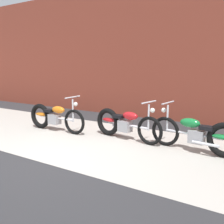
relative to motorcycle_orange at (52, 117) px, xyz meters
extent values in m
plane|color=#2D2D30|center=(1.62, -1.91, -0.40)|extent=(80.00, 80.00, 0.00)
cube|color=#B2ADA3|center=(1.62, -0.16, -0.40)|extent=(36.00, 3.50, 0.01)
cube|color=brown|center=(1.62, 3.29, 1.92)|extent=(36.00, 0.50, 4.64)
torus|color=black|center=(0.81, 0.00, -0.06)|extent=(0.68, 0.08, 0.68)
torus|color=black|center=(-0.49, -0.01, -0.03)|extent=(0.73, 0.14, 0.73)
cylinder|color=silver|center=(0.16, 0.00, -0.02)|extent=(1.24, 0.06, 0.06)
cube|color=#99999E|center=(0.08, 0.00, -0.06)|extent=(0.32, 0.22, 0.28)
ellipsoid|color=orange|center=(0.24, 0.00, 0.22)|extent=(0.44, 0.19, 0.20)
ellipsoid|color=orange|center=(-0.44, 0.00, 0.03)|extent=(0.44, 0.18, 0.10)
cube|color=black|center=(-0.12, 0.00, 0.16)|extent=(0.28, 0.20, 0.08)
cylinder|color=silver|center=(0.77, 0.00, 0.25)|extent=(0.04, 0.04, 0.62)
cylinder|color=silver|center=(0.77, 0.00, 0.61)|extent=(0.04, 0.58, 0.03)
sphere|color=white|center=(0.87, 0.00, 0.43)|extent=(0.11, 0.11, 0.11)
cylinder|color=silver|center=(-0.16, 0.15, -0.14)|extent=(0.55, 0.06, 0.06)
torus|color=black|center=(2.91, 0.21, -0.06)|extent=(0.68, 0.18, 0.68)
torus|color=black|center=(1.62, 0.41, -0.03)|extent=(0.74, 0.24, 0.73)
cylinder|color=silver|center=(2.26, 0.31, -0.02)|extent=(1.23, 0.24, 0.06)
cube|color=#99999E|center=(2.19, 0.32, -0.06)|extent=(0.35, 0.26, 0.28)
ellipsoid|color=red|center=(2.34, 0.30, 0.22)|extent=(0.46, 0.25, 0.20)
ellipsoid|color=red|center=(1.67, 0.40, 0.03)|extent=(0.46, 0.24, 0.10)
cube|color=black|center=(1.99, 0.35, 0.16)|extent=(0.31, 0.24, 0.08)
cylinder|color=silver|center=(2.87, 0.22, 0.25)|extent=(0.05, 0.05, 0.62)
cylinder|color=silver|center=(2.87, 0.22, 0.61)|extent=(0.12, 0.58, 0.03)
sphere|color=white|center=(2.97, 0.20, 0.43)|extent=(0.11, 0.11, 0.11)
cylinder|color=silver|center=(1.97, 0.50, -0.14)|extent=(0.55, 0.14, 0.06)
torus|color=black|center=(3.23, 0.36, -0.06)|extent=(0.68, 0.15, 0.68)
cylinder|color=silver|center=(3.88, 0.30, -0.02)|extent=(1.23, 0.18, 0.06)
cube|color=#99999E|center=(3.96, 0.29, -0.06)|extent=(0.34, 0.25, 0.28)
ellipsoid|color=#197A38|center=(3.80, 0.31, 0.22)|extent=(0.46, 0.23, 0.20)
ellipsoid|color=#197A38|center=(4.47, 0.24, 0.03)|extent=(0.46, 0.22, 0.10)
cube|color=black|center=(4.16, 0.27, 0.16)|extent=(0.30, 0.23, 0.08)
cylinder|color=silver|center=(3.27, 0.36, 0.25)|extent=(0.05, 0.05, 0.62)
cylinder|color=silver|center=(3.27, 0.36, 0.61)|extent=(0.09, 0.58, 0.03)
sphere|color=white|center=(3.17, 0.37, 0.43)|extent=(0.11, 0.11, 0.11)
cylinder|color=silver|center=(4.18, 0.12, -0.14)|extent=(0.55, 0.11, 0.06)
camera|label=1|loc=(5.23, -5.11, 1.43)|focal=40.87mm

